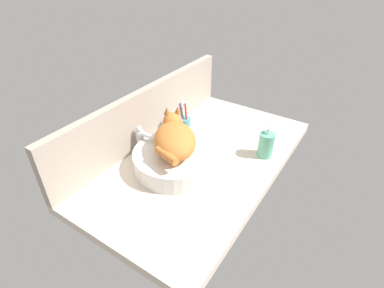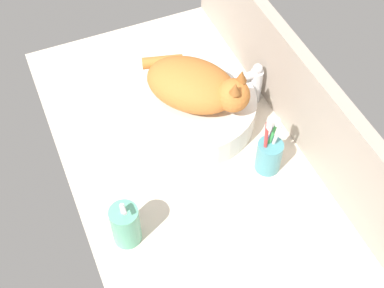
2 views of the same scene
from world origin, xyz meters
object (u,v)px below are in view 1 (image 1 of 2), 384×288
Objects in this scene: cat at (174,138)px; sink_basin at (176,159)px; toothbrush_cup at (184,125)px; faucet at (142,139)px; soap_dispenser at (266,145)px.

sink_basin is at bearing -136.20° from cat.
cat is (0.99, 0.95, 9.73)cm from sink_basin.
toothbrush_cup reaches higher than sink_basin.
toothbrush_cup is (22.22, 10.69, -8.29)cm from cat.
faucet is 54.96cm from soap_dispenser.
faucet is at bearing 89.12° from sink_basin.
soap_dispenser reaches higher than sink_basin.
faucet is at bearing 92.30° from cat.
soap_dispenser is at bearing -45.04° from sink_basin.
sink_basin is at bearing -153.37° from toothbrush_cup.
cat is 18.67cm from faucet.
sink_basin is 26.01cm from toothbrush_cup.
soap_dispenser is at bearing -82.40° from toothbrush_cup.
soap_dispenser reaches higher than faucet.
soap_dispenser is (28.59, -28.62, 1.84)cm from sink_basin.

